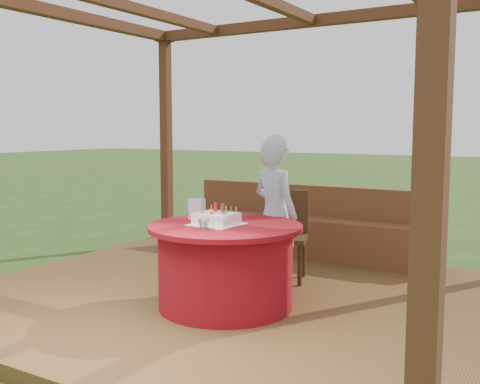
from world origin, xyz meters
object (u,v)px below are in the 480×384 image
bench (306,233)px  elderly_woman (275,212)px  birthday_cake (216,218)px  drinking_glass (204,224)px  gift_bag (197,209)px  table (226,265)px  chair (286,231)px

bench → elderly_woman: size_ratio=2.13×
birthday_cake → drinking_glass: size_ratio=4.46×
elderly_woman → gift_bag: 0.74m
table → birthday_cake: size_ratio=3.21×
table → elderly_woman: bearing=81.6°
bench → chair: bearing=-76.5°
drinking_glass → gift_bag: bearing=131.1°
elderly_woman → gift_bag: elderly_woman is taller
elderly_woman → drinking_glass: bearing=-97.3°
birthday_cake → table: bearing=35.6°
elderly_woman → bench: bearing=102.7°
bench → birthday_cake: birthday_cake is taller
gift_bag → drinking_glass: size_ratio=2.02×
table → chair: size_ratio=1.46×
elderly_woman → drinking_glass: elderly_woman is taller
elderly_woman → drinking_glass: (-0.12, -0.95, 0.02)m
bench → table: 2.06m
gift_bag → bench: bearing=81.3°
birthday_cake → gift_bag: (-0.29, 0.14, 0.04)m
table → gift_bag: size_ratio=7.09×
bench → chair: chair is taller
table → elderly_woman: size_ratio=0.89×
elderly_woman → drinking_glass: size_ratio=16.15×
table → bench: bearing=95.8°
birthday_cake → elderly_woman: bearing=77.5°
chair → elderly_woman: elderly_woman is taller
bench → table: bench is taller
elderly_woman → birthday_cake: elderly_woman is taller
bench → birthday_cake: bearing=-85.9°
table → elderly_woman: elderly_woman is taller
chair → elderly_woman: size_ratio=0.61×
drinking_glass → chair: bearing=87.7°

